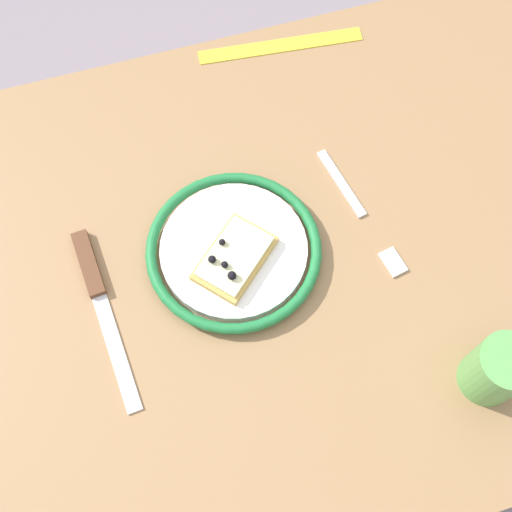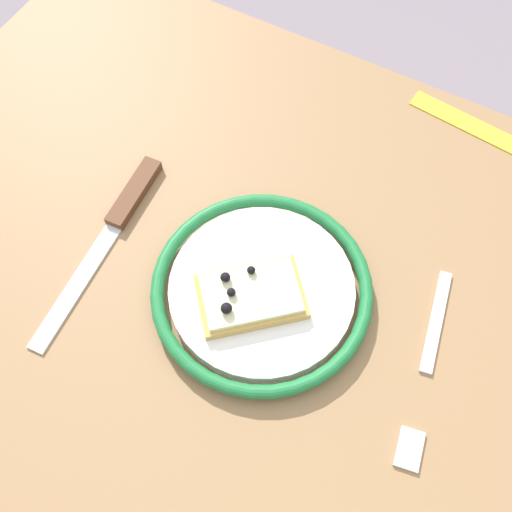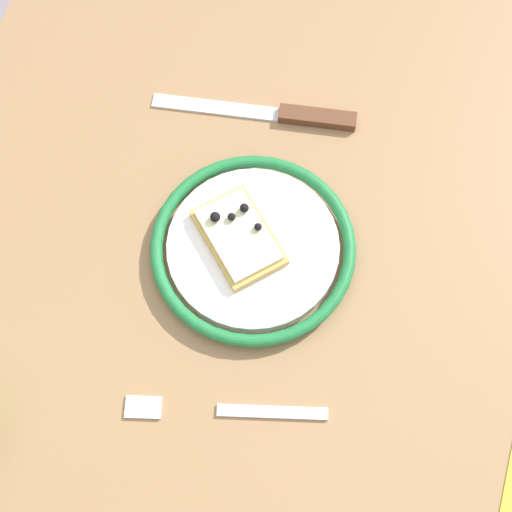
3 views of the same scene
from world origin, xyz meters
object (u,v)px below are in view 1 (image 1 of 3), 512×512
object	(u,v)px
pizza_slice_near	(235,259)
cup	(497,370)
plate	(234,250)
measuring_tape	(281,46)
knife	(96,287)
dining_table	(269,285)
fork	(360,212)

from	to	relation	value
pizza_slice_near	cup	bearing A→B (deg)	137.34
plate	cup	distance (m)	0.34
cup	measuring_tape	xyz separation A→B (m)	(0.08, -0.54, -0.04)
knife	pizza_slice_near	bearing A→B (deg)	172.62
plate	measuring_tape	world-z (taller)	plate
pizza_slice_near	dining_table	bearing A→B (deg)	-177.86
dining_table	pizza_slice_near	size ratio (longest dim) A/B	8.65
pizza_slice_near	measuring_tape	bearing A→B (deg)	-116.87
dining_table	fork	world-z (taller)	fork
dining_table	knife	world-z (taller)	knife
pizza_slice_near	fork	bearing A→B (deg)	-171.27
pizza_slice_near	cup	xyz separation A→B (m)	(-0.24, 0.22, 0.02)
dining_table	knife	xyz separation A→B (m)	(0.22, -0.02, 0.11)
plate	cup	bearing A→B (deg)	134.64
pizza_slice_near	fork	xyz separation A→B (m)	(-0.18, -0.03, -0.02)
pizza_slice_near	cup	world-z (taller)	cup
knife	plate	bearing A→B (deg)	178.64
dining_table	cup	bearing A→B (deg)	130.89
cup	plate	bearing A→B (deg)	-45.36
dining_table	measuring_tape	xyz separation A→B (m)	(-0.12, -0.32, 0.10)
pizza_slice_near	cup	distance (m)	0.32
fork	plate	bearing A→B (deg)	3.00
plate	measuring_tape	xyz separation A→B (m)	(-0.16, -0.30, -0.01)
fork	knife	bearing A→B (deg)	0.81
knife	fork	xyz separation A→B (m)	(-0.35, -0.00, -0.00)
measuring_tape	dining_table	bearing A→B (deg)	75.92
measuring_tape	plate	bearing A→B (deg)	68.16
plate	dining_table	bearing A→B (deg)	159.27
dining_table	knife	bearing A→B (deg)	-5.36
dining_table	measuring_tape	distance (m)	0.35
plate	pizza_slice_near	size ratio (longest dim) A/B	1.84
knife	measuring_tape	world-z (taller)	knife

